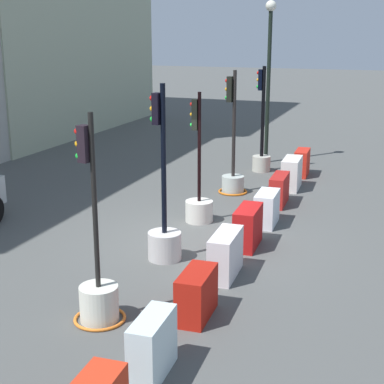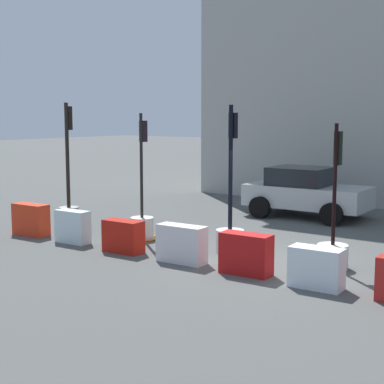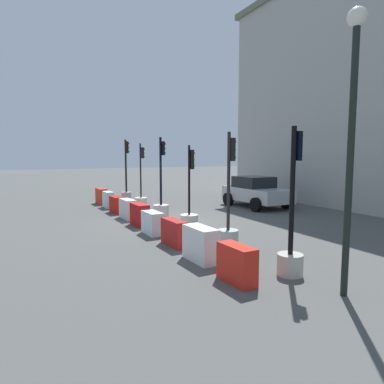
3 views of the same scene
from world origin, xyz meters
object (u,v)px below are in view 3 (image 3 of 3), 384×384
object	(u,v)px
construction_barrier_2	(117,205)
construction_barrier_4	(140,215)
traffic_light_3	(189,215)
car_silver_hatchback	(256,192)
traffic_light_4	(228,226)
traffic_light_0	(126,191)
traffic_light_2	(161,203)
construction_barrier_5	(153,223)
construction_barrier_6	(174,233)
construction_barrier_1	(108,200)
traffic_light_5	(291,244)
street_lamp_post	(352,117)
construction_barrier_3	(128,209)
construction_barrier_8	(237,264)
construction_barrier_0	(101,196)
construction_barrier_7	(200,244)
traffic_light_1	(141,199)

from	to	relation	value
construction_barrier_2	construction_barrier_4	world-z (taller)	construction_barrier_4
traffic_light_3	car_silver_hatchback	world-z (taller)	traffic_light_3
traffic_light_4	construction_barrier_4	xyz separation A→B (m)	(-4.07, -1.52, -0.16)
traffic_light_3	traffic_light_4	size ratio (longest dim) A/B	0.91
traffic_light_0	traffic_light_2	world-z (taller)	traffic_light_0
construction_barrier_5	construction_barrier_4	bearing A→B (deg)	178.34
construction_barrier_6	construction_barrier_1	bearing A→B (deg)	-179.50
traffic_light_3	traffic_light_4	bearing A→B (deg)	-0.76
traffic_light_2	traffic_light_5	distance (m)	8.24
street_lamp_post	construction_barrier_1	bearing A→B (deg)	-173.31
construction_barrier_3	construction_barrier_4	xyz separation A→B (m)	(1.68, 0.01, 0.01)
construction_barrier_8	car_silver_hatchback	bearing A→B (deg)	141.00
traffic_light_2	construction_barrier_5	bearing A→B (deg)	-26.78
construction_barrier_3	construction_barrier_1	bearing A→B (deg)	-179.29
construction_barrier_0	traffic_light_4	bearing A→B (deg)	8.24
construction_barrier_0	traffic_light_2	bearing A→B (deg)	14.74
construction_barrier_1	construction_barrier_7	distance (m)	10.28
traffic_light_1	construction_barrier_6	size ratio (longest dim) A/B	2.86
construction_barrier_0	construction_barrier_7	bearing A→B (deg)	0.39
traffic_light_2	construction_barrier_1	distance (m)	4.19
traffic_light_0	traffic_light_4	distance (m)	11.06
traffic_light_1	construction_barrier_4	distance (m)	4.30
traffic_light_1	street_lamp_post	world-z (taller)	street_lamp_post
car_silver_hatchback	street_lamp_post	bearing A→B (deg)	-28.46
traffic_light_0	construction_barrier_5	bearing A→B (deg)	-9.80
traffic_light_3	street_lamp_post	bearing A→B (deg)	-0.22
traffic_light_1	construction_barrier_3	world-z (taller)	traffic_light_1
traffic_light_0	street_lamp_post	size ratio (longest dim) A/B	0.67
construction_barrier_8	street_lamp_post	distance (m)	3.75
traffic_light_3	construction_barrier_7	bearing A→B (deg)	-21.95
traffic_light_3	construction_barrier_8	distance (m)	5.74
traffic_light_4	construction_barrier_6	bearing A→B (deg)	-115.86
construction_barrier_4	construction_barrier_6	bearing A→B (deg)	0.36
construction_barrier_0	street_lamp_post	world-z (taller)	street_lamp_post
traffic_light_1	traffic_light_5	world-z (taller)	traffic_light_5
traffic_light_2	street_lamp_post	bearing A→B (deg)	0.73
traffic_light_2	construction_barrier_6	bearing A→B (deg)	-16.69
car_silver_hatchback	traffic_light_2	bearing A→B (deg)	-82.98
construction_barrier_6	street_lamp_post	distance (m)	6.04
construction_barrier_5	traffic_light_5	bearing A→B (deg)	14.91
car_silver_hatchback	traffic_light_3	bearing A→B (deg)	-59.68
traffic_light_2	construction_barrier_4	distance (m)	1.92
traffic_light_4	construction_barrier_5	world-z (taller)	traffic_light_4
construction_barrier_5	construction_barrier_8	size ratio (longest dim) A/B	1.01
construction_barrier_1	construction_barrier_2	distance (m)	1.78
traffic_light_5	construction_barrier_4	size ratio (longest dim) A/B	3.08
construction_barrier_1	street_lamp_post	xyz separation A→B (m)	(13.51, 1.58, 3.05)
construction_barrier_5	car_silver_hatchback	world-z (taller)	car_silver_hatchback
construction_barrier_1	construction_barrier_3	xyz separation A→B (m)	(3.52, 0.04, -0.00)
traffic_light_0	construction_barrier_4	bearing A→B (deg)	-11.62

